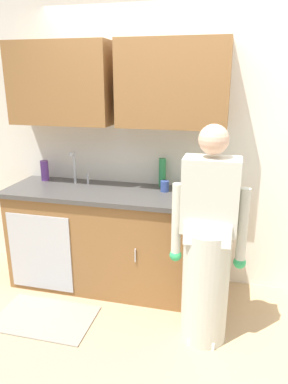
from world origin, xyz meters
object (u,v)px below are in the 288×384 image
Objects in this scene: person_at_sink at (207,255)px; bottle_water_short at (162,173)px; bottle_soap at (45,170)px; sink at (73,189)px; cup_by_sink at (165,186)px; sponge at (195,194)px; bottle_water_tall at (202,179)px.

person_at_sink is 0.99m from bottle_water_short.
person_at_sink reaches higher than bottle_soap.
bottle_soap is at bearing -176.82° from bottle_water_short.
cup_by_sink is (0.84, 0.09, 0.06)m from sink.
bottle_water_short is (-0.48, 0.78, 0.38)m from person_at_sink.
bottle_soap is 1.48m from sponge.
bottle_soap reaches higher than cup_by_sink.
bottle_soap is 1.02× the size of bottle_water_tall.
bottle_water_short is at bearing 16.18° from sink.
sink reaches higher than bottle_water_short.
person_at_sink is at bearing -74.48° from sponge.
cup_by_sink is at bearing -3.54° from bottle_soap.
bottle_water_tall is 0.36m from bottle_water_short.
bottle_soap is (-0.37, 0.16, 0.11)m from sink.
sink reaches higher than bottle_water_tall.
bottle_water_short is (0.79, 0.23, 0.15)m from sink.
sink is 0.42m from bottle_soap.
cup_by_sink is (-0.43, 0.64, 0.30)m from person_at_sink.
sponge is at bearing -10.12° from cup_by_sink.
person_at_sink is 0.83m from cup_by_sink.
sink is at bearing -173.87° from cup_by_sink.
person_at_sink is 0.85m from bottle_water_tall.
sponge is (1.47, -0.12, -0.08)m from bottle_soap.
bottle_water_tall is 0.73× the size of bottle_water_short.
bottle_water_short is 0.39m from sponge.
sink is 0.84m from cup_by_sink.
sink is at bearing 156.66° from person_at_sink.
cup_by_sink is (-0.31, -0.12, -0.05)m from bottle_water_tall.
bottle_soap is 1.51m from bottle_water_tall.
sink is 2.54× the size of bottle_soap.
bottle_water_short is at bearing 121.95° from person_at_sink.
sponge is (-0.16, 0.59, 0.26)m from person_at_sink.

